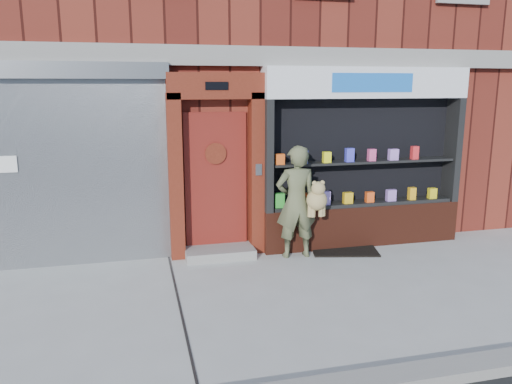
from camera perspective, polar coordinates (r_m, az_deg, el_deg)
name	(u,v)px	position (r m, az deg, el deg)	size (l,w,h in m)	color
ground	(298,295)	(6.75, 4.78, -11.61)	(80.00, 80.00, 0.00)	#9E9E99
curb	(373,383)	(4.97, 13.24, -20.45)	(60.00, 0.30, 0.12)	gray
building	(217,28)	(12.08, -4.44, 18.21)	(12.00, 8.16, 8.00)	#521912
shutter_bay	(65,154)	(7.90, -21.01, 4.10)	(3.10, 0.30, 3.04)	gray
red_door_bay	(217,166)	(7.91, -4.53, 2.96)	(1.52, 0.58, 2.90)	#53190E
pharmacy_bay	(363,166)	(8.63, 12.12, 2.93)	(3.50, 0.41, 3.00)	#4F1F12
woman	(298,202)	(7.90, 4.82, -1.11)	(0.79, 0.53, 1.80)	#54593A
doormat	(344,249)	(8.55, 10.00, -6.45)	(1.07, 0.75, 0.03)	black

